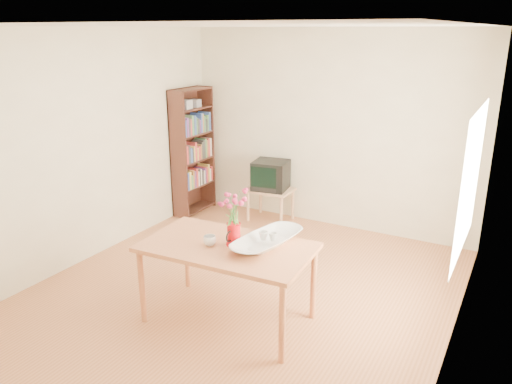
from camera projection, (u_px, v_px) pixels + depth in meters
The scene contains 11 objects.
room at pixel (243, 171), 4.70m from camera, with size 4.50×4.50×4.50m.
table at pixel (228, 253), 4.44m from camera, with size 1.55×0.94×0.75m.
tv_stand at pixel (271, 194), 6.96m from camera, with size 0.60×0.45×0.46m.
bookshelf at pixel (193, 156), 7.16m from camera, with size 0.28×0.70×1.80m.
pitcher at pixel (234, 235), 4.39m from camera, with size 0.14×0.21×0.21m.
flowers at pixel (233, 206), 4.31m from camera, with size 0.24×0.24×0.33m, color #BE2C5D, non-canonical shape.
mug at pixel (210, 241), 4.40m from camera, with size 0.11×0.11×0.09m, color white.
bowl at pixel (267, 219), 4.34m from camera, with size 0.53×0.53×0.50m, color white.
teacup_a at pixel (263, 223), 4.38m from camera, with size 0.07×0.07×0.06m, color white.
teacup_b at pixel (273, 225), 4.35m from camera, with size 0.06×0.06×0.06m, color white.
television at pixel (271, 175), 6.88m from camera, with size 0.52×0.49×0.40m.
Camera 1 is at (2.34, -3.90, 2.57)m, focal length 35.00 mm.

